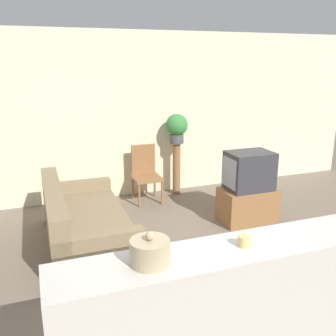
{
  "coord_description": "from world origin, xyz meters",
  "views": [
    {
      "loc": [
        -1.35,
        -2.56,
        2.23
      ],
      "look_at": [
        0.29,
        1.95,
        0.85
      ],
      "focal_mm": 40.0,
      "sensor_mm": 36.0,
      "label": 1
    }
  ],
  "objects_px": {
    "couch": "(83,226)",
    "potted_plant": "(177,127)",
    "television": "(249,171)",
    "wooden_chair": "(145,172)",
    "decorative_bowl": "(150,252)"
  },
  "relations": [
    {
      "from": "couch",
      "to": "wooden_chair",
      "type": "height_order",
      "value": "wooden_chair"
    },
    {
      "from": "couch",
      "to": "decorative_bowl",
      "type": "distance_m",
      "value": 2.48
    },
    {
      "from": "potted_plant",
      "to": "decorative_bowl",
      "type": "bearing_deg",
      "value": -113.64
    },
    {
      "from": "wooden_chair",
      "to": "decorative_bowl",
      "type": "height_order",
      "value": "decorative_bowl"
    },
    {
      "from": "television",
      "to": "potted_plant",
      "type": "relative_size",
      "value": 1.29
    },
    {
      "from": "couch",
      "to": "television",
      "type": "relative_size",
      "value": 3.08
    },
    {
      "from": "potted_plant",
      "to": "couch",
      "type": "bearing_deg",
      "value": -141.9
    },
    {
      "from": "wooden_chair",
      "to": "decorative_bowl",
      "type": "distance_m",
      "value": 3.82
    },
    {
      "from": "wooden_chair",
      "to": "potted_plant",
      "type": "height_order",
      "value": "potted_plant"
    },
    {
      "from": "wooden_chair",
      "to": "decorative_bowl",
      "type": "bearing_deg",
      "value": -106.14
    },
    {
      "from": "couch",
      "to": "television",
      "type": "height_order",
      "value": "television"
    },
    {
      "from": "potted_plant",
      "to": "decorative_bowl",
      "type": "distance_m",
      "value": 4.06
    },
    {
      "from": "wooden_chair",
      "to": "potted_plant",
      "type": "xyz_separation_m",
      "value": [
        0.58,
        0.09,
        0.69
      ]
    },
    {
      "from": "couch",
      "to": "potted_plant",
      "type": "xyz_separation_m",
      "value": [
        1.77,
        1.39,
        0.9
      ]
    },
    {
      "from": "wooden_chair",
      "to": "potted_plant",
      "type": "relative_size",
      "value": 1.87
    }
  ]
}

